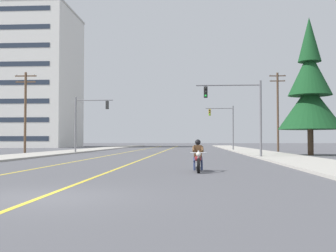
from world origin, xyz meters
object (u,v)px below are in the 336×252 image
object	(u,v)px
traffic_signal_near_right	(242,107)
traffic_signal_mid_right	(225,121)
utility_pole_right_far	(278,109)
motorcycle_with_rider	(198,159)
traffic_signal_near_left	(86,116)
utility_pole_left_near	(25,109)
apartment_building_far_left_block	(20,79)
conifer_tree_right_verge_near	(310,92)

from	to	relation	value
traffic_signal_near_right	traffic_signal_mid_right	distance (m)	23.98
utility_pole_right_far	motorcycle_with_rider	bearing A→B (deg)	-107.30
traffic_signal_near_left	utility_pole_right_far	bearing A→B (deg)	18.81
utility_pole_left_near	apartment_building_far_left_block	xyz separation A→B (m)	(-17.99, 39.88, 9.45)
traffic_signal_near_left	utility_pole_left_near	size ratio (longest dim) A/B	0.70
motorcycle_with_rider	traffic_signal_near_right	bearing A→B (deg)	75.67
motorcycle_with_rider	utility_pole_left_near	size ratio (longest dim) A/B	0.25
traffic_signal_mid_right	apartment_building_far_left_block	world-z (taller)	apartment_building_far_left_block
traffic_signal_near_left	conifer_tree_right_verge_near	size ratio (longest dim) A/B	0.47
apartment_building_far_left_block	utility_pole_right_far	bearing A→B (deg)	-33.51
traffic_signal_near_left	traffic_signal_mid_right	size ratio (longest dim) A/B	1.00
conifer_tree_right_verge_near	utility_pole_right_far	bearing A→B (deg)	91.94
traffic_signal_near_left	apartment_building_far_left_block	distance (m)	46.91
traffic_signal_near_right	traffic_signal_near_left	size ratio (longest dim) A/B	1.00
utility_pole_left_near	utility_pole_right_far	distance (m)	30.25
traffic_signal_near_right	utility_pole_right_far	distance (m)	20.49
utility_pole_right_far	conifer_tree_right_verge_near	xyz separation A→B (m)	(0.43, -12.70, 0.72)
motorcycle_with_rider	traffic_signal_near_left	bearing A→B (deg)	114.77
traffic_signal_near_right	utility_pole_right_far	size ratio (longest dim) A/B	0.62
motorcycle_with_rider	traffic_signal_near_left	xyz separation A→B (m)	(-12.01, 26.02, 3.48)
motorcycle_with_rider	apartment_building_far_left_block	distance (m)	75.55
conifer_tree_right_verge_near	apartment_building_far_left_block	bearing A→B (deg)	137.26
motorcycle_with_rider	utility_pole_left_near	xyz separation A→B (m)	(-18.44, 24.88, 4.22)
traffic_signal_near_right	apartment_building_far_left_block	size ratio (longest dim) A/B	0.22
traffic_signal_near_left	apartment_building_far_left_block	xyz separation A→B (m)	(-24.43, 38.74, 10.19)
traffic_signal_mid_right	traffic_signal_near_left	bearing A→B (deg)	-142.80
utility_pole_left_near	apartment_building_far_left_block	distance (m)	44.76
utility_pole_right_far	apartment_building_far_left_block	world-z (taller)	apartment_building_far_left_block
traffic_signal_near_left	utility_pole_right_far	world-z (taller)	utility_pole_right_far
traffic_signal_mid_right	utility_pole_right_far	world-z (taller)	utility_pole_right_far
traffic_signal_mid_right	utility_pole_left_near	xyz separation A→B (m)	(-22.71, -13.49, 0.77)
utility_pole_left_near	utility_pole_right_far	size ratio (longest dim) A/B	0.89
traffic_signal_near_right	motorcycle_with_rider	bearing A→B (deg)	-104.33
conifer_tree_right_verge_near	traffic_signal_mid_right	bearing A→B (deg)	110.95
utility_pole_left_near	traffic_signal_near_right	bearing A→B (deg)	-25.35
traffic_signal_near_right	traffic_signal_near_left	xyz separation A→B (m)	(-15.69, 11.62, -0.06)
traffic_signal_mid_right	conifer_tree_right_verge_near	world-z (taller)	conifer_tree_right_verge_near
motorcycle_with_rider	traffic_signal_mid_right	bearing A→B (deg)	83.65
traffic_signal_mid_right	utility_pole_left_near	distance (m)	26.43
utility_pole_left_near	motorcycle_with_rider	bearing A→B (deg)	-53.46
utility_pole_right_far	traffic_signal_near_right	bearing A→B (deg)	-109.46
motorcycle_with_rider	apartment_building_far_left_block	bearing A→B (deg)	119.36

